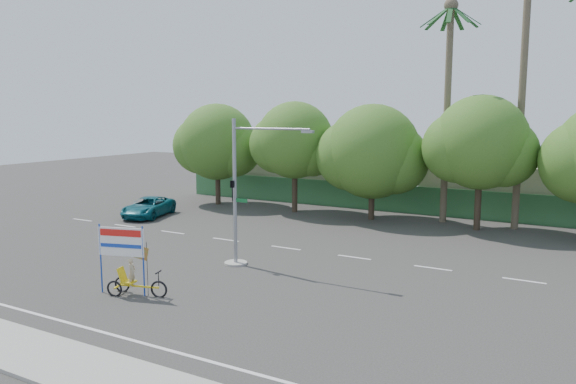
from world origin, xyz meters
The scene contains 14 objects.
ground centered at (0.00, 0.00, 0.00)m, with size 120.00×120.00×0.00m, color #33302D.
sidewalk_near centered at (0.00, -7.50, 0.06)m, with size 50.00×2.40×0.12m, color gray.
fence centered at (0.00, 21.50, 1.00)m, with size 38.00×0.08×2.00m, color #336B3D.
building_left centered at (-10.00, 26.00, 2.00)m, with size 12.00×8.00×4.00m, color #BDB596.
building_right centered at (8.00, 26.00, 1.80)m, with size 14.00×8.00×3.60m, color #BDB596.
tree_far_left centered at (-14.05, 18.00, 4.76)m, with size 7.14×6.00×7.96m.
tree_left centered at (-7.05, 18.00, 5.06)m, with size 6.66×5.60×8.07m.
tree_center centered at (-1.05, 18.00, 4.47)m, with size 7.62×6.40×7.85m.
tree_right centered at (5.95, 18.00, 5.24)m, with size 6.90×5.80×8.36m.
palm_tall centered at (8.00, 19.50, 10.46)m, with size 3.73×3.79×17.45m.
palm_short centered at (3.50, 19.50, 8.86)m, with size 3.73×3.79×14.45m.
traffic_signal centered at (-2.20, 3.98, 2.92)m, with size 4.72×1.10×7.00m.
trike_billboard centered at (-3.59, -1.89, 1.16)m, with size 2.85×1.14×2.89m.
pickup_truck centered at (-14.97, 11.17, 0.68)m, with size 2.26×4.90×1.36m, color #0E5965.
Camera 1 is at (12.76, -17.66, 7.31)m, focal length 35.00 mm.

